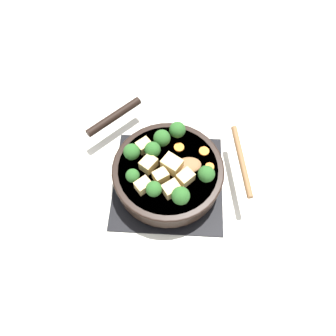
% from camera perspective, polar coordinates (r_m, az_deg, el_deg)
% --- Properties ---
extents(ground_plane, '(2.40, 2.40, 0.00)m').
position_cam_1_polar(ground_plane, '(0.94, -0.00, -2.49)').
color(ground_plane, silver).
extents(front_burner_grate, '(0.31, 0.31, 0.03)m').
position_cam_1_polar(front_burner_grate, '(0.93, -0.00, -2.17)').
color(front_burner_grate, black).
rests_on(front_burner_grate, ground_plane).
extents(skillet_pan, '(0.40, 0.40, 0.06)m').
position_cam_1_polar(skillet_pan, '(0.89, -0.12, -0.69)').
color(skillet_pan, black).
rests_on(skillet_pan, front_burner_grate).
extents(wooden_spoon, '(0.22, 0.20, 0.02)m').
position_cam_1_polar(wooden_spoon, '(0.88, 8.65, 0.95)').
color(wooden_spoon, brown).
rests_on(wooden_spoon, skillet_pan).
extents(tofu_cube_center_large, '(0.05, 0.05, 0.03)m').
position_cam_1_polar(tofu_cube_center_large, '(0.84, -1.29, -1.38)').
color(tofu_cube_center_large, '#DBB770').
rests_on(tofu_cube_center_large, skillet_pan).
extents(tofu_cube_near_handle, '(0.05, 0.05, 0.03)m').
position_cam_1_polar(tofu_cube_near_handle, '(0.84, 3.06, -1.67)').
color(tofu_cube_near_handle, '#DBB770').
rests_on(tofu_cube_near_handle, skillet_pan).
extents(tofu_cube_east_chunk, '(0.05, 0.05, 0.03)m').
position_cam_1_polar(tofu_cube_east_chunk, '(0.82, 0.54, -3.69)').
color(tofu_cube_east_chunk, '#DBB770').
rests_on(tofu_cube_east_chunk, skillet_pan).
extents(tofu_cube_west_chunk, '(0.05, 0.05, 0.03)m').
position_cam_1_polar(tofu_cube_west_chunk, '(0.83, -4.35, -3.05)').
color(tofu_cube_west_chunk, '#DBB770').
rests_on(tofu_cube_west_chunk, skillet_pan).
extents(tofu_cube_back_piece, '(0.05, 0.05, 0.03)m').
position_cam_1_polar(tofu_cube_back_piece, '(0.89, -4.22, 3.89)').
color(tofu_cube_back_piece, '#DBB770').
rests_on(tofu_cube_back_piece, skillet_pan).
extents(tofu_cube_front_piece, '(0.06, 0.06, 0.04)m').
position_cam_1_polar(tofu_cube_front_piece, '(0.85, 0.70, 0.87)').
color(tofu_cube_front_piece, '#DBB770').
rests_on(tofu_cube_front_piece, skillet_pan).
extents(tofu_cube_mid_small, '(0.05, 0.05, 0.03)m').
position_cam_1_polar(tofu_cube_mid_small, '(0.86, -3.41, 0.64)').
color(tofu_cube_mid_small, '#DBB770').
rests_on(tofu_cube_mid_small, skillet_pan).
extents(broccoli_floret_near_spoon, '(0.04, 0.04, 0.05)m').
position_cam_1_polar(broccoli_floret_near_spoon, '(0.83, 6.70, -1.06)').
color(broccoli_floret_near_spoon, '#709956').
rests_on(broccoli_floret_near_spoon, skillet_pan).
extents(broccoli_floret_center_top, '(0.04, 0.04, 0.05)m').
position_cam_1_polar(broccoli_floret_center_top, '(0.87, -6.34, 2.79)').
color(broccoli_floret_center_top, '#709956').
rests_on(broccoli_floret_center_top, skillet_pan).
extents(broccoli_floret_east_rim, '(0.04, 0.04, 0.05)m').
position_cam_1_polar(broccoli_floret_east_rim, '(0.87, -2.71, 3.19)').
color(broccoli_floret_east_rim, '#709956').
rests_on(broccoli_floret_east_rim, skillet_pan).
extents(broccoli_floret_west_rim, '(0.05, 0.05, 0.05)m').
position_cam_1_polar(broccoli_floret_west_rim, '(0.88, -1.06, 5.21)').
color(broccoli_floret_west_rim, '#709956').
rests_on(broccoli_floret_west_rim, skillet_pan).
extents(broccoli_floret_north_edge, '(0.04, 0.04, 0.05)m').
position_cam_1_polar(broccoli_floret_north_edge, '(0.81, -2.48, -3.70)').
color(broccoli_floret_north_edge, '#709956').
rests_on(broccoli_floret_north_edge, skillet_pan).
extents(broccoli_floret_south_cluster, '(0.05, 0.05, 0.05)m').
position_cam_1_polar(broccoli_floret_south_cluster, '(0.90, 1.65, 6.64)').
color(broccoli_floret_south_cluster, '#709956').
rests_on(broccoli_floret_south_cluster, skillet_pan).
extents(broccoli_floret_mid_floret, '(0.04, 0.04, 0.04)m').
position_cam_1_polar(broccoli_floret_mid_floret, '(0.83, -6.18, -1.34)').
color(broccoli_floret_mid_floret, '#709956').
rests_on(broccoli_floret_mid_floret, skillet_pan).
extents(broccoli_floret_small_inner, '(0.05, 0.05, 0.05)m').
position_cam_1_polar(broccoli_floret_small_inner, '(0.80, 2.22, -4.86)').
color(broccoli_floret_small_inner, '#709956').
rests_on(broccoli_floret_small_inner, skillet_pan).
extents(carrot_slice_orange_thin, '(0.03, 0.03, 0.01)m').
position_cam_1_polar(carrot_slice_orange_thin, '(0.92, -0.54, 5.43)').
color(carrot_slice_orange_thin, orange).
rests_on(carrot_slice_orange_thin, skillet_pan).
extents(carrot_slice_near_center, '(0.03, 0.03, 0.01)m').
position_cam_1_polar(carrot_slice_near_center, '(0.90, 6.29, 2.93)').
color(carrot_slice_near_center, orange).
rests_on(carrot_slice_near_center, skillet_pan).
extents(carrot_slice_edge_slice, '(0.02, 0.02, 0.01)m').
position_cam_1_polar(carrot_slice_edge_slice, '(0.87, 7.26, 0.21)').
color(carrot_slice_edge_slice, orange).
rests_on(carrot_slice_edge_slice, skillet_pan).
extents(carrot_slice_under_broccoli, '(0.03, 0.03, 0.01)m').
position_cam_1_polar(carrot_slice_under_broccoli, '(0.90, 1.93, 3.62)').
color(carrot_slice_under_broccoli, orange).
rests_on(carrot_slice_under_broccoli, skillet_pan).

